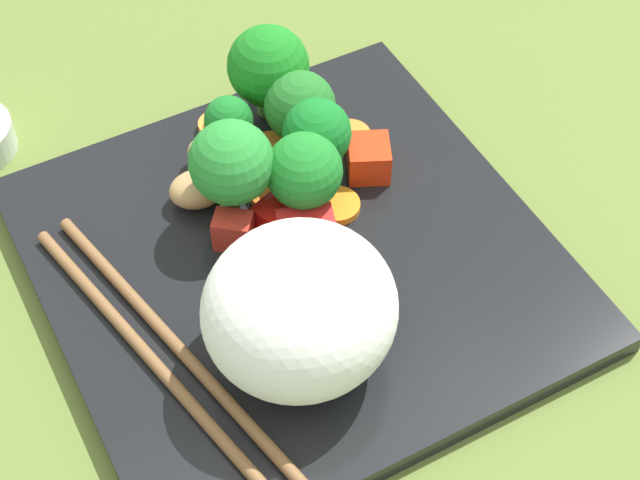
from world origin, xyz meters
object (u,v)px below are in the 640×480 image
(chopstick_pair, at_px, (178,369))
(square_plate, at_px, (296,262))
(broccoli_floret_2, at_px, (231,164))
(carrot_slice_3, at_px, (337,206))
(rice_mound, at_px, (300,309))

(chopstick_pair, bearing_deg, square_plate, 102.26)
(broccoli_floret_2, xyz_separation_m, carrot_slice_3, (-0.02, -0.05, -0.04))
(chopstick_pair, bearing_deg, carrot_slice_3, 103.18)
(broccoli_floret_2, height_order, carrot_slice_3, broccoli_floret_2)
(square_plate, relative_size, carrot_slice_3, 10.00)
(square_plate, height_order, chopstick_pair, chopstick_pair)
(square_plate, xyz_separation_m, carrot_slice_3, (0.02, -0.04, 0.01))
(square_plate, distance_m, broccoli_floret_2, 0.07)
(broccoli_floret_2, relative_size, chopstick_pair, 0.28)
(square_plate, bearing_deg, carrot_slice_3, -60.91)
(square_plate, bearing_deg, chopstick_pair, 116.05)
(rice_mound, relative_size, broccoli_floret_2, 1.45)
(rice_mound, height_order, broccoli_floret_2, rice_mound)
(square_plate, relative_size, rice_mound, 2.75)
(rice_mound, height_order, carrot_slice_3, rice_mound)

